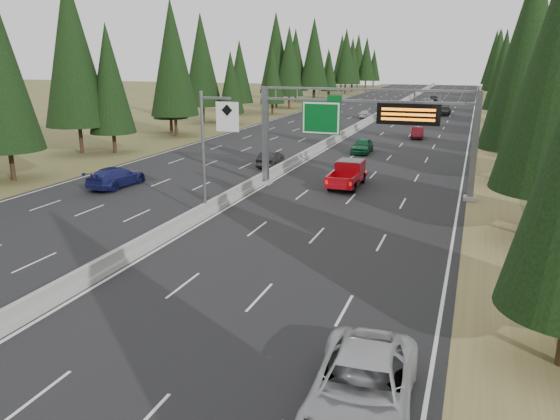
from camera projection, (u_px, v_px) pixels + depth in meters
The scene contains 19 objects.
road at pixel (367, 123), 85.57m from camera, with size 32.00×260.00×0.08m, color black.
shoulder_right at pixel (488, 128), 79.79m from camera, with size 3.60×260.00×0.06m, color olive.
shoulder_left at pixel (262, 119), 91.35m from camera, with size 3.60×260.00×0.06m, color brown.
median_barrier at pixel (367, 121), 85.47m from camera, with size 0.70×260.00×0.85m.
sign_gantry at pixel (372, 125), 40.37m from camera, with size 16.75×0.98×7.80m.
hov_sign_pole at pixel (211, 146), 34.24m from camera, with size 2.80×0.50×8.00m.
tree_row_right at pixel (528, 64), 71.11m from camera, with size 11.47×241.74×18.89m.
tree_row_left at pixel (216, 61), 82.87m from camera, with size 11.92×241.04×18.82m.
silver_minivan at pixel (362, 388), 15.60m from camera, with size 2.91×6.32×1.76m, color #B6B6BB.
red_pickup at pixel (349, 172), 43.91m from camera, with size 2.16×6.04×1.97m.
car_ahead_green at pixel (362, 146), 58.81m from camera, with size 1.88×4.67×1.59m, color #145B34.
car_ahead_dkred at pixel (417, 133), 69.57m from camera, with size 1.46×4.19×1.38m, color maroon.
car_ahead_dkgrey at pixel (444, 111), 97.23m from camera, with size 2.16×5.32×1.54m, color black.
car_ahead_white at pixel (426, 102), 115.26m from camera, with size 2.57×5.58×1.55m, color silver.
car_ahead_far at pixel (433, 98), 125.73m from camera, with size 1.86×4.61×1.57m, color black.
car_onc_near at pixel (271, 159), 51.58m from camera, with size 1.53×4.38×1.44m, color black.
car_onc_blue at pixel (116, 177), 43.44m from camera, with size 2.27×5.58×1.62m, color navy.
car_onc_white at pixel (365, 114), 92.65m from camera, with size 1.65×4.10×1.40m, color silver.
car_onc_far at pixel (330, 101), 119.16m from camera, with size 2.13×4.63×1.29m, color black.
Camera 1 is at (16.16, -5.63, 10.10)m, focal length 35.00 mm.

